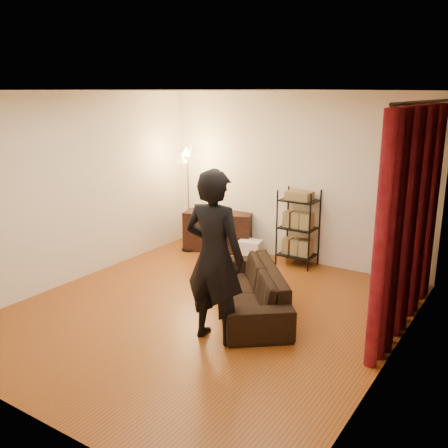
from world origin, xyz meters
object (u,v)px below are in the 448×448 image
Objects in this scene: sofa at (248,289)px; wire_shelf at (298,228)px; person at (214,257)px; media_cabinet at (218,231)px; floor_lamp at (188,200)px; storage_boxes at (250,249)px.

sofa is 1.59× the size of wire_shelf.
sofa is at bearing -61.30° from wire_shelf.
person reaches higher than media_cabinet.
floor_lamp is (-1.91, -0.33, 0.29)m from wire_shelf.
floor_lamp is (-2.11, 1.59, 0.62)m from sofa.
person is (0.07, -0.85, 0.68)m from sofa.
media_cabinet is at bearing -177.23° from sofa.
person is 2.98m from storage_boxes.
floor_lamp is at bearing -166.29° from sofa.
media_cabinet is at bearing 32.93° from floor_lamp.
wire_shelf reaches higher than storage_boxes.
storage_boxes is at bearing 11.06° from floor_lamp.
sofa is 2.07m from storage_boxes.
sofa is at bearing -66.59° from media_cabinet.
wire_shelf is at bearing -16.86° from media_cabinet.
wire_shelf is (-0.21, 1.91, 0.33)m from sofa.
storage_boxes is 0.30× the size of wire_shelf.
wire_shelf is (-0.28, 2.76, -0.36)m from person.
person reaches higher than wire_shelf.
wire_shelf reaches higher than sofa.
person reaches higher than floor_lamp.
media_cabinet is (-1.69, 1.86, 0.06)m from sofa.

